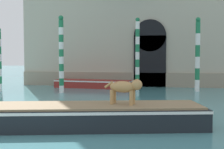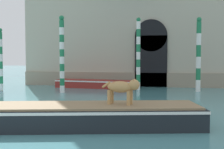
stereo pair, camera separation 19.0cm
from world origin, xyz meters
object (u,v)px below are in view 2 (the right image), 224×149
object	(u,v)px
boat_foreground	(81,115)
mooring_pole_3	(1,59)
mooring_pole_1	(199,54)
mooring_pole_0	(62,54)
mooring_pole_2	(138,53)
dog_on_deck	(123,87)
boat_moored_near_palazzo	(94,84)

from	to	relation	value
boat_foreground	mooring_pole_3	distance (m)	11.35
mooring_pole_1	mooring_pole_3	distance (m)	11.87
mooring_pole_0	mooring_pole_1	world-z (taller)	mooring_pole_0
mooring_pole_0	mooring_pole_3	bearing A→B (deg)	176.82
mooring_pole_1	mooring_pole_3	bearing A→B (deg)	-171.28
boat_foreground	mooring_pole_2	bearing A→B (deg)	73.92
dog_on_deck	mooring_pole_0	bearing A→B (deg)	130.93
mooring_pole_0	mooring_pole_2	xyz separation A→B (m)	(4.17, 2.41, 0.04)
boat_moored_near_palazzo	mooring_pole_0	size ratio (longest dim) A/B	1.19
mooring_pole_1	boat_moored_near_palazzo	bearing A→B (deg)	171.32
mooring_pole_2	mooring_pole_3	distance (m)	8.41
mooring_pole_3	dog_on_deck	bearing A→B (deg)	-43.80
boat_foreground	mooring_pole_3	world-z (taller)	mooring_pole_3
mooring_pole_3	mooring_pole_2	bearing A→B (deg)	15.10
mooring_pole_2	boat_foreground	bearing A→B (deg)	-93.90
mooring_pole_0	mooring_pole_1	distance (m)	8.05
dog_on_deck	mooring_pole_2	distance (m)	10.50
boat_moored_near_palazzo	mooring_pole_2	world-z (taller)	mooring_pole_2
boat_foreground	dog_on_deck	world-z (taller)	dog_on_deck
dog_on_deck	mooring_pole_0	world-z (taller)	mooring_pole_0
boat_foreground	mooring_pole_0	distance (m)	9.14
mooring_pole_1	mooring_pole_2	size ratio (longest dim) A/B	0.98
mooring_pole_2	mooring_pole_3	world-z (taller)	mooring_pole_2
dog_on_deck	boat_moored_near_palazzo	distance (m)	11.62
mooring_pole_0	mooring_pole_2	world-z (taller)	mooring_pole_2
mooring_pole_0	mooring_pole_1	xyz separation A→B (m)	(7.79, 2.02, -0.01)
dog_on_deck	mooring_pole_1	distance (m)	10.57
dog_on_deck	boat_moored_near_palazzo	bearing A→B (deg)	118.27
boat_foreground	mooring_pole_0	world-z (taller)	mooring_pole_0
boat_foreground	mooring_pole_0	size ratio (longest dim) A/B	1.67
dog_on_deck	mooring_pole_2	world-z (taller)	mooring_pole_2
mooring_pole_0	dog_on_deck	bearing A→B (deg)	-59.89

